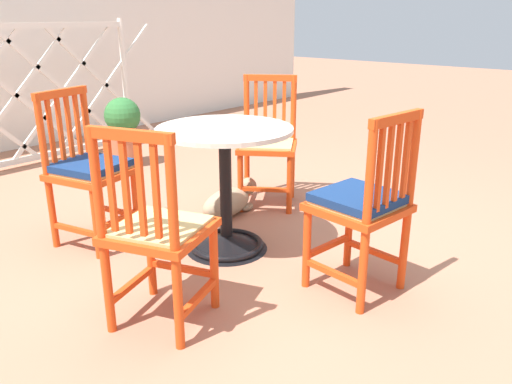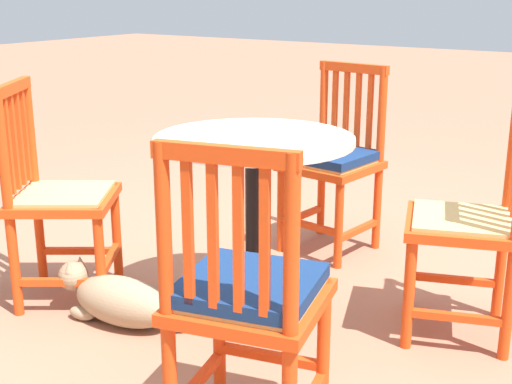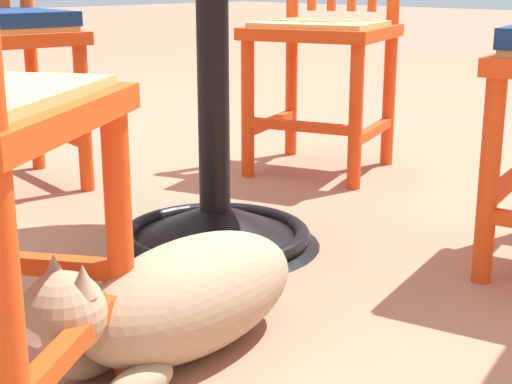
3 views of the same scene
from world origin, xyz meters
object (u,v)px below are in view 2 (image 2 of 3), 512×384
Objects in this scene: cafe_table at (254,247)px; orange_chair_by_planter at (333,162)px; orange_chair_near_fence at (248,300)px; tabby_cat at (116,299)px; orange_chair_tucked_in at (57,199)px; orange_chair_at_corner at (470,225)px.

orange_chair_by_planter is (0.09, -0.82, 0.16)m from cafe_table.
tabby_cat is (0.86, -0.33, -0.35)m from orange_chair_near_fence.
orange_chair_by_planter is 1.00× the size of orange_chair_tucked_in.
orange_chair_near_fence is (-0.53, 1.51, 0.00)m from orange_chair_by_planter.
orange_chair_at_corner is 1.00× the size of orange_chair_by_planter.
orange_chair_near_fence reaches higher than cafe_table.
orange_chair_by_planter is 1.32m from orange_chair_tucked_in.
cafe_table is 0.83× the size of orange_chair_by_planter.
orange_chair_at_corner is at bearing 148.31° from orange_chair_by_planter.
orange_chair_by_planter is at bearing -31.69° from orange_chair_at_corner.
tabby_cat is at bearing -21.08° from orange_chair_near_fence.
orange_chair_by_planter is 1.00× the size of orange_chair_near_fence.
orange_chair_tucked_in is 1.26m from orange_chair_near_fence.
orange_chair_at_corner is 1.00× the size of orange_chair_tucked_in.
orange_chair_by_planter and orange_chair_near_fence have the same top height.
orange_chair_near_fence is at bearing 122.64° from cafe_table.
orange_chair_at_corner reaches higher than cafe_table.
orange_chair_at_corner is 1.63m from orange_chair_tucked_in.
orange_chair_by_planter is (0.83, -0.51, 0.01)m from orange_chair_at_corner.
orange_chair_near_fence is at bearing 109.32° from orange_chair_by_planter.
orange_chair_at_corner reaches higher than tabby_cat.
orange_chair_tucked_in is (1.51, 0.62, 0.00)m from orange_chair_at_corner.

